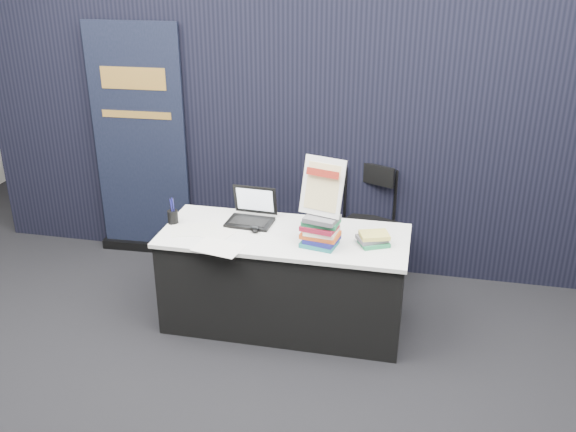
# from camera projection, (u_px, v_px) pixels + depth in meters

# --- Properties ---
(floor) EXTENTS (8.00, 8.00, 0.00)m
(floor) POSITION_uv_depth(u_px,v_px,m) (267.00, 364.00, 4.47)
(floor) COLOR black
(floor) RESTS_ON ground
(wall_back) EXTENTS (8.00, 0.02, 3.50)m
(wall_back) POSITION_uv_depth(u_px,v_px,m) (349.00, 30.00, 7.35)
(wall_back) COLOR #B5B3AB
(wall_back) RESTS_ON floor
(drape_partition) EXTENTS (6.00, 0.08, 2.40)m
(drape_partition) POSITION_uv_depth(u_px,v_px,m) (311.00, 134.00, 5.42)
(drape_partition) COLOR black
(drape_partition) RESTS_ON floor
(display_table) EXTENTS (1.80, 0.75, 0.75)m
(display_table) POSITION_uv_depth(u_px,v_px,m) (284.00, 279.00, 4.81)
(display_table) COLOR black
(display_table) RESTS_ON floor
(laptop) EXTENTS (0.35, 0.29, 0.26)m
(laptop) POSITION_uv_depth(u_px,v_px,m) (251.00, 214.00, 4.84)
(laptop) COLOR black
(laptop) RESTS_ON display_table
(mouse) EXTENTS (0.10, 0.12, 0.03)m
(mouse) POSITION_uv_depth(u_px,v_px,m) (255.00, 229.00, 4.69)
(mouse) COLOR black
(mouse) RESTS_ON display_table
(brochure_left) EXTENTS (0.39, 0.33, 0.00)m
(brochure_left) POSITION_uv_depth(u_px,v_px,m) (194.00, 230.00, 4.72)
(brochure_left) COLOR silver
(brochure_left) RESTS_ON display_table
(brochure_mid) EXTENTS (0.37, 0.30, 0.00)m
(brochure_mid) POSITION_uv_depth(u_px,v_px,m) (219.00, 248.00, 4.45)
(brochure_mid) COLOR silver
(brochure_mid) RESTS_ON display_table
(brochure_right) EXTENTS (0.37, 0.32, 0.00)m
(brochure_right) POSITION_uv_depth(u_px,v_px,m) (212.00, 232.00, 4.69)
(brochure_right) COLOR silver
(brochure_right) RESTS_ON display_table
(pen_cup) EXTENTS (0.10, 0.10, 0.10)m
(pen_cup) POSITION_uv_depth(u_px,v_px,m) (173.00, 217.00, 4.81)
(pen_cup) COLOR black
(pen_cup) RESTS_ON display_table
(book_stack_tall) EXTENTS (0.27, 0.22, 0.23)m
(book_stack_tall) POSITION_uv_depth(u_px,v_px,m) (321.00, 231.00, 4.44)
(book_stack_tall) COLOR #1B6669
(book_stack_tall) RESTS_ON display_table
(book_stack_short) EXTENTS (0.25, 0.23, 0.09)m
(book_stack_short) POSITION_uv_depth(u_px,v_px,m) (373.00, 239.00, 4.48)
(book_stack_short) COLOR #1F7648
(book_stack_short) RESTS_ON display_table
(info_sign) EXTENTS (0.32, 0.19, 0.41)m
(info_sign) POSITION_uv_depth(u_px,v_px,m) (322.00, 187.00, 4.34)
(info_sign) COLOR black
(info_sign) RESTS_ON book_stack_tall
(pullup_banner) EXTENTS (0.89, 0.14, 2.10)m
(pullup_banner) POSITION_uv_depth(u_px,v_px,m) (141.00, 156.00, 5.73)
(pullup_banner) COLOR black
(pullup_banner) RESTS_ON floor
(stacking_chair) EXTENTS (0.59, 0.61, 0.99)m
(stacking_chair) POSITION_uv_depth(u_px,v_px,m) (367.00, 220.00, 5.37)
(stacking_chair) COLOR black
(stacking_chair) RESTS_ON floor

